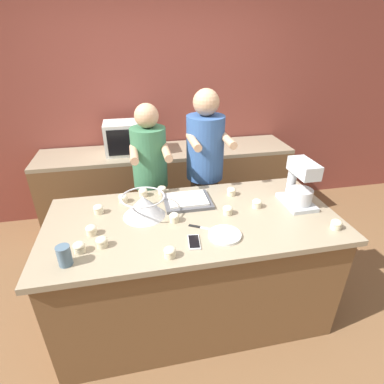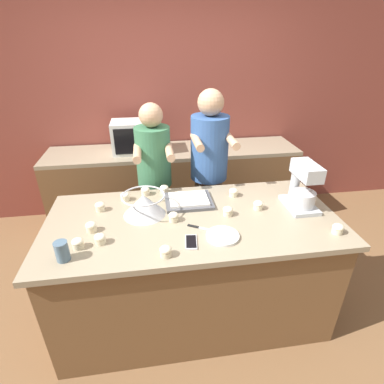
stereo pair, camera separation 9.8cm
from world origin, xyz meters
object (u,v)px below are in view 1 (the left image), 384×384
Objects in this scene: person_right at (205,177)px; cupcake_4 at (228,210)px; microwave_oven at (128,138)px; cupcake_6 at (143,192)px; cupcake_0 at (257,203)px; knife at (202,228)px; cupcake_2 at (170,252)px; cupcake_9 at (231,191)px; cell_phone at (194,242)px; stand_mixer at (300,186)px; drinking_glass at (64,256)px; mixing_bowl at (144,205)px; cupcake_11 at (91,230)px; cupcake_7 at (174,217)px; cupcake_10 at (336,224)px; cupcake_1 at (98,209)px; baking_tray at (187,201)px; cupcake_3 at (123,198)px; cupcake_8 at (102,242)px; cupcake_12 at (79,247)px; person_left at (151,186)px; small_plate at (225,235)px; cupcake_5 at (162,190)px.

cupcake_4 is (-0.01, -0.70, 0.06)m from person_right.
microwave_oven is 1.05m from cupcake_6.
cupcake_0 is (0.90, -1.39, -0.13)m from microwave_oven.
cupcake_6 is at bearing 123.75° from knife.
cupcake_2 is at bearing -83.97° from microwave_oven.
cupcake_9 reaches higher than knife.
cell_phone is (0.35, -1.71, -0.16)m from microwave_oven.
drinking_glass is (-1.60, -0.36, -0.10)m from stand_mixer.
cupcake_11 is (-0.34, -0.16, -0.05)m from mixing_bowl.
cupcake_0 is 0.63m from cupcake_7.
cupcake_0 is 1.00× the size of cupcake_10.
drinking_glass is at bearing -105.13° from cupcake_1.
baking_tray is 0.33m from cupcake_4.
microwave_oven reaches higher than cupcake_11.
cupcake_3 and cupcake_10 have the same top height.
microwave_oven reaches higher than cupcake_1.
mixing_bowl is at bearing 47.89° from cupcake_8.
person_right is 23.65× the size of cupcake_12.
microwave_oven is 1.52m from cupcake_11.
baking_tray is 5.02× the size of cupcake_8.
knife is 0.35m from cupcake_2.
person_left is at bearing 144.33° from cupcake_9.
cupcake_1 is at bearing 96.73° from cupcake_8.
cupcake_2 is 1.00× the size of cupcake_4.
microwave_oven is 2.45× the size of knife.
cell_phone is 2.16× the size of cupcake_6.
person_left is at bearing 112.22° from small_plate.
baking_tray is at bearing 95.60° from knife.
cupcake_7 is 0.58m from cupcake_9.
baking_tray is 0.73m from cupcake_8.
baking_tray is at bearing 34.85° from cupcake_8.
cupcake_5 and cupcake_9 have the same top height.
cupcake_6 is at bearing -152.04° from person_right.
microwave_oven is 1.27m from cupcake_1.
person_left is 10.33× the size of cell_phone.
cupcake_9 is (1.16, 0.60, -0.03)m from drinking_glass.
cupcake_1 is (-1.46, 0.17, -0.12)m from stand_mixer.
cupcake_4 is 1.00× the size of cupcake_6.
stand_mixer is 1.47m from cupcake_1.
mixing_bowl reaches higher than small_plate.
small_plate is at bearing -156.77° from stand_mixer.
cupcake_9 is 1.00× the size of cupcake_11.
cupcake_12 reaches higher than baking_tray.
cupcake_1 is 0.56m from cupcake_7.
cupcake_3 is at bearing -152.89° from person_right.
cupcake_9 is at bearing 52.64° from cell_phone.
cupcake_5 is at bearing 54.67° from cupcake_8.
cupcake_7 is at bearing 21.35° from cupcake_8.
cupcake_11 is (-0.20, -0.39, 0.00)m from cupcake_3.
baking_tray is 1.29m from microwave_oven.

